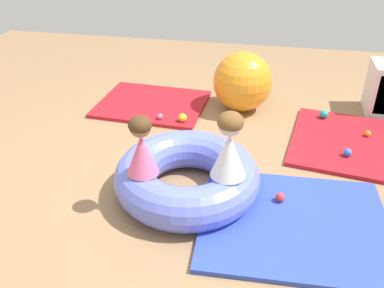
{
  "coord_description": "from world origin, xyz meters",
  "views": [
    {
      "loc": [
        0.7,
        -2.73,
        2.11
      ],
      "look_at": [
        0.13,
        0.14,
        0.35
      ],
      "focal_mm": 38.85,
      "sensor_mm": 36.0,
      "label": 1
    }
  ],
  "objects_px": {
    "play_ball_yellow": "(183,118)",
    "exercise_ball_large": "(243,82)",
    "inflatable_cushion": "(187,176)",
    "play_ball_orange": "(368,134)",
    "play_ball_teal": "(324,114)",
    "play_ball_red": "(280,197)",
    "play_ball_blue": "(348,152)",
    "child_in_white": "(229,146)",
    "play_ball_pink": "(160,116)",
    "child_in_pink": "(141,146)"
  },
  "relations": [
    {
      "from": "inflatable_cushion",
      "to": "play_ball_teal",
      "type": "relative_size",
      "value": 12.96
    },
    {
      "from": "play_ball_pink",
      "to": "play_ball_blue",
      "type": "bearing_deg",
      "value": -11.36
    },
    {
      "from": "play_ball_yellow",
      "to": "play_ball_red",
      "type": "bearing_deg",
      "value": -48.27
    },
    {
      "from": "play_ball_orange",
      "to": "play_ball_pink",
      "type": "relative_size",
      "value": 0.99
    },
    {
      "from": "inflatable_cushion",
      "to": "play_ball_red",
      "type": "relative_size",
      "value": 15.81
    },
    {
      "from": "child_in_white",
      "to": "play_ball_orange",
      "type": "xyz_separation_m",
      "value": [
        1.25,
        1.35,
        -0.51
      ]
    },
    {
      "from": "play_ball_teal",
      "to": "play_ball_pink",
      "type": "bearing_deg",
      "value": -167.98
    },
    {
      "from": "child_in_pink",
      "to": "play_ball_yellow",
      "type": "xyz_separation_m",
      "value": [
        -0.01,
        1.39,
        -0.48
      ]
    },
    {
      "from": "child_in_white",
      "to": "play_ball_orange",
      "type": "relative_size",
      "value": 8.33
    },
    {
      "from": "inflatable_cushion",
      "to": "play_ball_teal",
      "type": "height_order",
      "value": "inflatable_cushion"
    },
    {
      "from": "play_ball_pink",
      "to": "play_ball_red",
      "type": "xyz_separation_m",
      "value": [
        1.29,
        -1.17,
        0.01
      ]
    },
    {
      "from": "child_in_pink",
      "to": "child_in_white",
      "type": "bearing_deg",
      "value": -104.42
    },
    {
      "from": "inflatable_cushion",
      "to": "play_ball_teal",
      "type": "xyz_separation_m",
      "value": [
        1.19,
        1.52,
        -0.08
      ]
    },
    {
      "from": "play_ball_orange",
      "to": "inflatable_cushion",
      "type": "bearing_deg",
      "value": -143.02
    },
    {
      "from": "play_ball_orange",
      "to": "play_ball_pink",
      "type": "height_order",
      "value": "same"
    },
    {
      "from": "child_in_white",
      "to": "play_ball_yellow",
      "type": "relative_size",
      "value": 5.69
    },
    {
      "from": "exercise_ball_large",
      "to": "play_ball_blue",
      "type": "bearing_deg",
      "value": -39.94
    },
    {
      "from": "child_in_pink",
      "to": "exercise_ball_large",
      "type": "xyz_separation_m",
      "value": [
        0.57,
        1.91,
        -0.23
      ]
    },
    {
      "from": "play_ball_yellow",
      "to": "exercise_ball_large",
      "type": "relative_size",
      "value": 0.14
    },
    {
      "from": "play_ball_yellow",
      "to": "play_ball_blue",
      "type": "bearing_deg",
      "value": -12.88
    },
    {
      "from": "play_ball_orange",
      "to": "child_in_white",
      "type": "bearing_deg",
      "value": -132.8
    },
    {
      "from": "inflatable_cushion",
      "to": "play_ball_teal",
      "type": "distance_m",
      "value": 1.93
    },
    {
      "from": "child_in_pink",
      "to": "inflatable_cushion",
      "type": "bearing_deg",
      "value": -72.01
    },
    {
      "from": "play_ball_blue",
      "to": "play_ball_red",
      "type": "xyz_separation_m",
      "value": [
        -0.6,
        -0.79,
        -0.0
      ]
    },
    {
      "from": "play_ball_pink",
      "to": "inflatable_cushion",
      "type": "bearing_deg",
      "value": -64.97
    },
    {
      "from": "play_ball_blue",
      "to": "play_ball_yellow",
      "type": "distance_m",
      "value": 1.68
    },
    {
      "from": "play_ball_orange",
      "to": "play_ball_red",
      "type": "bearing_deg",
      "value": -124.81
    },
    {
      "from": "play_ball_pink",
      "to": "play_ball_blue",
      "type": "relative_size",
      "value": 0.82
    },
    {
      "from": "exercise_ball_large",
      "to": "play_ball_orange",
      "type": "bearing_deg",
      "value": -19.71
    },
    {
      "from": "play_ball_teal",
      "to": "play_ball_red",
      "type": "xyz_separation_m",
      "value": [
        -0.44,
        -1.53,
        -0.01
      ]
    },
    {
      "from": "play_ball_red",
      "to": "play_ball_yellow",
      "type": "bearing_deg",
      "value": 131.73
    },
    {
      "from": "play_ball_teal",
      "to": "inflatable_cushion",
      "type": "bearing_deg",
      "value": -127.98
    },
    {
      "from": "play_ball_pink",
      "to": "play_ball_red",
      "type": "relative_size",
      "value": 0.84
    },
    {
      "from": "child_in_white",
      "to": "play_ball_teal",
      "type": "height_order",
      "value": "child_in_white"
    },
    {
      "from": "play_ball_orange",
      "to": "play_ball_teal",
      "type": "relative_size",
      "value": 0.68
    },
    {
      "from": "inflatable_cushion",
      "to": "play_ball_blue",
      "type": "relative_size",
      "value": 15.3
    },
    {
      "from": "play_ball_yellow",
      "to": "exercise_ball_large",
      "type": "height_order",
      "value": "exercise_ball_large"
    },
    {
      "from": "play_ball_teal",
      "to": "play_ball_red",
      "type": "distance_m",
      "value": 1.6
    },
    {
      "from": "play_ball_blue",
      "to": "play_ball_red",
      "type": "bearing_deg",
      "value": -127.21
    },
    {
      "from": "play_ball_orange",
      "to": "play_ball_blue",
      "type": "relative_size",
      "value": 0.8
    },
    {
      "from": "play_ball_blue",
      "to": "play_ball_teal",
      "type": "bearing_deg",
      "value": 102.01
    },
    {
      "from": "play_ball_teal",
      "to": "play_ball_pink",
      "type": "height_order",
      "value": "play_ball_teal"
    },
    {
      "from": "play_ball_teal",
      "to": "play_ball_yellow",
      "type": "xyz_separation_m",
      "value": [
        -1.48,
        -0.37,
        -0.0
      ]
    },
    {
      "from": "play_ball_teal",
      "to": "play_ball_yellow",
      "type": "distance_m",
      "value": 1.52
    },
    {
      "from": "inflatable_cushion",
      "to": "child_in_white",
      "type": "height_order",
      "value": "child_in_white"
    },
    {
      "from": "inflatable_cushion",
      "to": "play_ball_orange",
      "type": "relative_size",
      "value": 19.0
    },
    {
      "from": "play_ball_teal",
      "to": "play_ball_blue",
      "type": "xyz_separation_m",
      "value": [
        0.16,
        -0.75,
        -0.01
      ]
    },
    {
      "from": "inflatable_cushion",
      "to": "child_in_white",
      "type": "distance_m",
      "value": 0.56
    },
    {
      "from": "play_ball_teal",
      "to": "play_ball_red",
      "type": "relative_size",
      "value": 1.22
    },
    {
      "from": "play_ball_red",
      "to": "play_ball_yellow",
      "type": "xyz_separation_m",
      "value": [
        -1.04,
        1.16,
        0.01
      ]
    }
  ]
}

